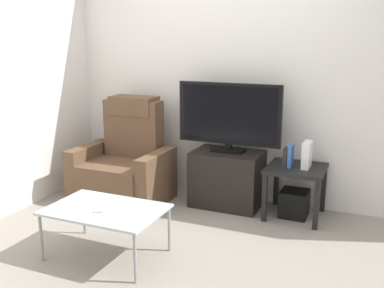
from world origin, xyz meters
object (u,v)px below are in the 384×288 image
tv_stand (227,178)px  book_middle (291,156)px  game_console (307,155)px  cell_phone (99,209)px  recliner_armchair (125,165)px  subwoofer_box (294,203)px  coffee_table (106,211)px  television (229,116)px  side_table (296,175)px  book_leftmost (286,157)px

tv_stand → book_middle: book_middle is taller
game_console → cell_phone: game_console is taller
recliner_armchair → subwoofer_box: (1.78, 0.21, -0.24)m
subwoofer_box → coffee_table: coffee_table is taller
television → book_middle: bearing=-5.6°
television → coffee_table: size_ratio=1.18×
side_table → coffee_table: (-1.21, -1.41, -0.04)m
recliner_armchair → side_table: 1.79m
tv_stand → book_leftmost: size_ratio=3.82×
game_console → tv_stand: bearing=178.9°
television → game_console: bearing=-2.4°
coffee_table → subwoofer_box: bearing=49.5°
television → book_middle: (0.65, -0.06, -0.33)m
tv_stand → subwoofer_box: bearing=-2.0°
subwoofer_box → game_console: game_console is taller
coffee_table → game_console: bearing=47.6°
side_table → coffee_table: size_ratio=0.60×
book_middle → side_table: bearing=19.6°
tv_stand → book_middle: (0.65, -0.04, 0.32)m
side_table → subwoofer_box: (0.00, -0.00, -0.29)m
side_table → cell_phone: side_table is taller
game_console → coffee_table: game_console is taller
side_table → recliner_armchair: bearing=-173.3°
cell_phone → book_leftmost: bearing=25.2°
television → book_leftmost: television is taller
cell_phone → book_middle: bearing=24.2°
subwoofer_box → game_console: bearing=6.3°
recliner_armchair → side_table: bearing=-2.5°
recliner_armchair → game_console: recliner_armchair is taller
book_leftmost → cell_phone: 1.84m
tv_stand → game_console: game_console is taller
tv_stand → subwoofer_box: size_ratio=2.69×
recliner_armchair → coffee_table: recliner_armchair is taller
book_leftmost → cell_phone: size_ratio=1.22×
tv_stand → coffee_table: size_ratio=0.78×
side_table → subwoofer_box: 0.29m
recliner_armchair → coffee_table: bearing=-73.9°
game_console → coffee_table: 1.94m
television → subwoofer_box: bearing=-3.6°
book_middle → game_console: game_console is taller
recliner_armchair → subwoofer_box: size_ratio=4.15×
game_console → cell_phone: 1.99m
tv_stand → recliner_armchair: bearing=-167.7°
television → cell_phone: bearing=-110.0°
side_table → game_console: game_console is taller
game_console → recliner_armchair: bearing=-173.3°
book_leftmost → coffee_table: (-1.11, -1.39, -0.22)m
subwoofer_box → coffee_table: bearing=-130.5°
television → coffee_table: (-0.51, -1.46, -0.56)m
tv_stand → television: bearing=90.0°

